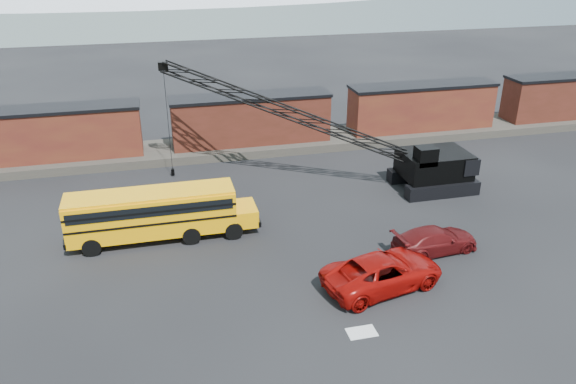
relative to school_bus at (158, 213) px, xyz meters
name	(u,v)px	position (x,y,z in m)	size (l,w,h in m)	color
ground	(326,287)	(8.45, -7.57, -1.79)	(160.00, 160.00, 0.00)	black
gravel_berm	(252,145)	(8.45, 14.43, -1.44)	(120.00, 5.00, 0.70)	#464039
boxcar_west_near	(54,133)	(-7.55, 14.43, 0.97)	(13.70, 3.10, 4.17)	#4A1815
boxcar_mid	(251,119)	(8.45, 14.43, 0.97)	(13.70, 3.10, 4.17)	#501E16
boxcar_east_near	(421,107)	(24.45, 14.43, 0.97)	(13.70, 3.10, 4.17)	#4A1815
boxcar_east_far	(570,96)	(40.45, 14.43, 0.97)	(13.70, 3.10, 4.17)	#501E16
snow_patch	(362,332)	(8.95, -11.57, -1.78)	(1.40, 0.90, 0.02)	silver
school_bus	(158,213)	(0.00, 0.00, 0.00)	(11.65, 2.65, 3.19)	#EF9D05
red_pickup	(383,272)	(11.36, -8.20, -0.87)	(3.07, 6.65, 1.85)	#910A07
maroon_suv	(435,240)	(15.81, -5.49, -1.03)	(2.14, 5.26, 1.53)	#4D0D0F
crawler_crane	(292,114)	(10.11, 6.45, 3.61)	(21.90, 9.44, 9.11)	black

